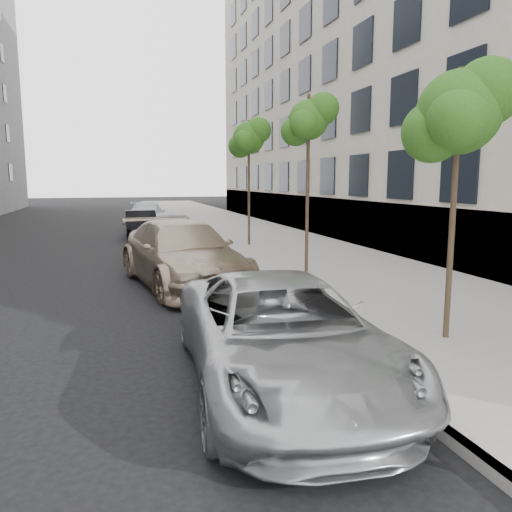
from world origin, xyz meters
name	(u,v)px	position (x,y,z in m)	size (l,w,h in m)	color
ground	(304,404)	(0.00, 0.00, 0.00)	(160.00, 160.00, 0.00)	black
sidewalk	(226,226)	(4.30, 24.00, 0.07)	(6.40, 72.00, 0.14)	gray
curb	(174,227)	(1.18, 24.00, 0.07)	(0.15, 72.00, 0.14)	#9E9B93
tree_near	(460,112)	(3.23, 1.50, 3.90)	(1.70, 1.50, 4.60)	#38281C
tree_mid	(309,121)	(3.23, 8.00, 4.49)	(1.53, 1.33, 5.12)	#38281C
tree_far	(249,138)	(3.23, 14.50, 4.51)	(1.66, 1.46, 5.20)	#38281C
minivan	(281,334)	(-0.10, 0.62, 0.75)	(2.48, 5.37, 1.49)	#A1A2A5
suv	(183,254)	(-0.49, 7.65, 0.86)	(2.41, 5.93, 1.72)	tan
sedan_blue	(172,234)	(-0.10, 13.55, 0.79)	(1.87, 4.66, 1.59)	black
sedan_black	(141,225)	(-0.97, 19.25, 0.67)	(1.43, 4.09, 1.35)	black
sedan_rear	(147,215)	(-0.30, 24.77, 0.74)	(2.08, 5.12, 1.49)	#A9ADB1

